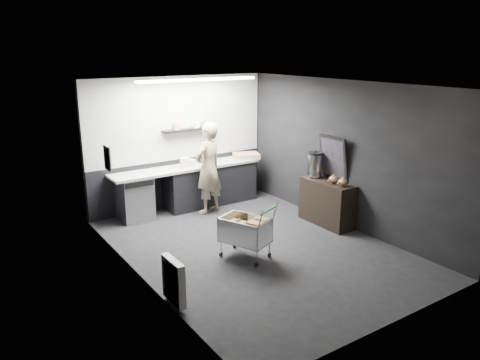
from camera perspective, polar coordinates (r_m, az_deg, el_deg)
floor at (r=7.95m, az=1.88°, el=-8.23°), size 5.50×5.50×0.00m
ceiling at (r=7.28m, az=2.07°, el=11.55°), size 5.50×5.50×0.00m
wall_back at (r=9.81m, az=-7.46°, el=4.59°), size 5.50×0.00×5.50m
wall_front at (r=5.61m, az=18.62°, el=-4.76°), size 5.50×0.00×5.50m
wall_left at (r=6.58m, az=-12.33°, el=-1.25°), size 0.00×5.50×5.50m
wall_right at (r=8.79m, az=12.64°, el=3.02°), size 0.00×5.50×5.50m
kitchen_wall_panel at (r=9.71m, az=-7.51°, el=7.46°), size 3.95×0.02×1.70m
dado_panel at (r=9.99m, az=-7.24°, el=-0.22°), size 3.95×0.02×1.00m
floating_shelf at (r=9.74m, az=-6.11°, el=6.16°), size 1.20×0.22×0.04m
wall_clock at (r=10.35m, az=-0.50°, el=9.78°), size 0.20×0.03×0.20m
poster at (r=7.73m, az=-15.87°, el=2.57°), size 0.02×0.30×0.40m
poster_red_band at (r=7.71m, az=-15.87°, el=3.08°), size 0.02×0.22×0.10m
radiator at (r=6.21m, az=-8.10°, el=-12.09°), size 0.10×0.50×0.60m
ceiling_strip at (r=8.85m, az=-5.10°, el=12.07°), size 2.40×0.20×0.04m
prep_counter at (r=9.80m, az=-5.70°, el=-0.75°), size 3.20×0.61×0.90m
person at (r=9.35m, az=-3.87°, el=1.45°), size 0.78×0.64×1.85m
shopping_cart at (r=7.45m, az=0.62°, el=-6.38°), size 0.78×1.00×0.90m
sideboard at (r=8.98m, az=10.49°, el=-1.98°), size 0.48×1.12×1.68m
fire_extinguisher at (r=6.45m, az=-8.14°, el=-11.89°), size 0.16×0.16×0.53m
cardboard_box at (r=10.29m, az=0.77°, el=2.98°), size 0.65×0.57×0.11m
pink_tub at (r=9.58m, az=-6.75°, el=2.16°), size 0.19×0.19×0.19m
white_container at (r=9.59m, az=-6.03°, el=2.06°), size 0.19×0.16×0.15m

